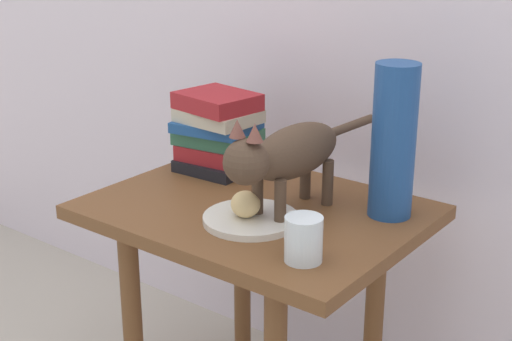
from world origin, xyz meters
TOP-DOWN VIEW (x-y plane):
  - side_table at (0.00, 0.00)m, footprint 0.68×0.52m
  - plate at (0.05, -0.08)m, footprint 0.20×0.20m
  - bread_roll at (0.04, -0.08)m, footprint 0.10×0.10m
  - cat at (0.08, -0.00)m, footprint 0.11×0.48m
  - book_stack at (-0.21, 0.13)m, footprint 0.21×0.18m
  - green_vase at (0.25, 0.13)m, footprint 0.09×0.09m
  - candle_jar at (0.23, -0.16)m, footprint 0.07×0.07m

SIDE VIEW (x-z plane):
  - side_table at x=0.00m, z-range 0.19..0.78m
  - plate at x=0.05m, z-range 0.58..0.60m
  - candle_jar at x=0.23m, z-range 0.58..0.66m
  - bread_roll at x=0.04m, z-range 0.60..0.65m
  - book_stack at x=-0.21m, z-range 0.58..0.78m
  - cat at x=0.08m, z-range 0.60..0.83m
  - green_vase at x=0.25m, z-range 0.58..0.90m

